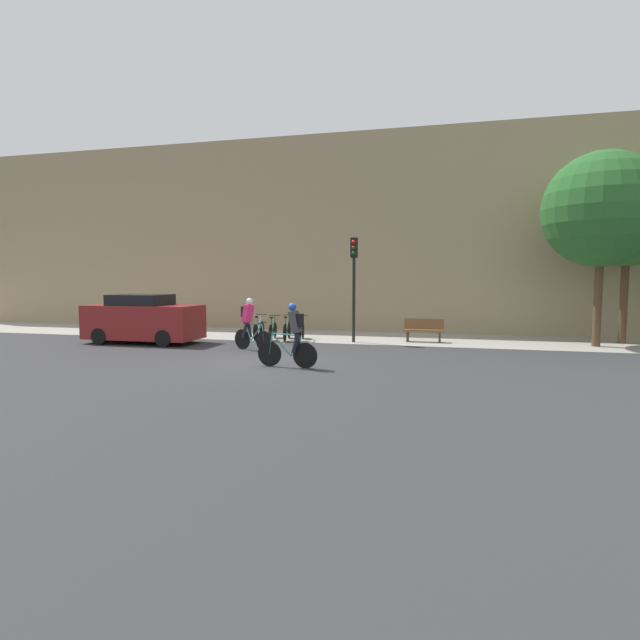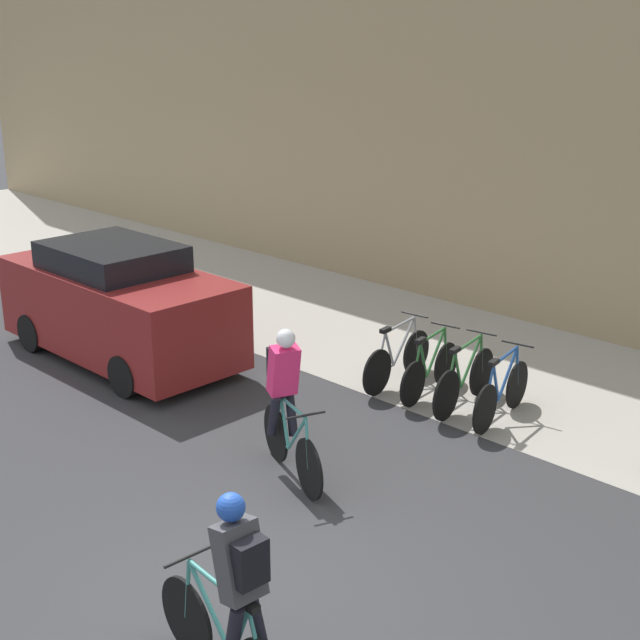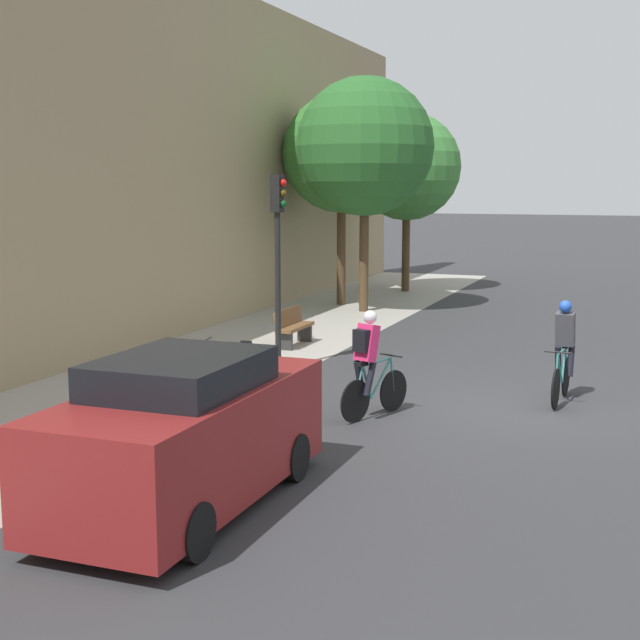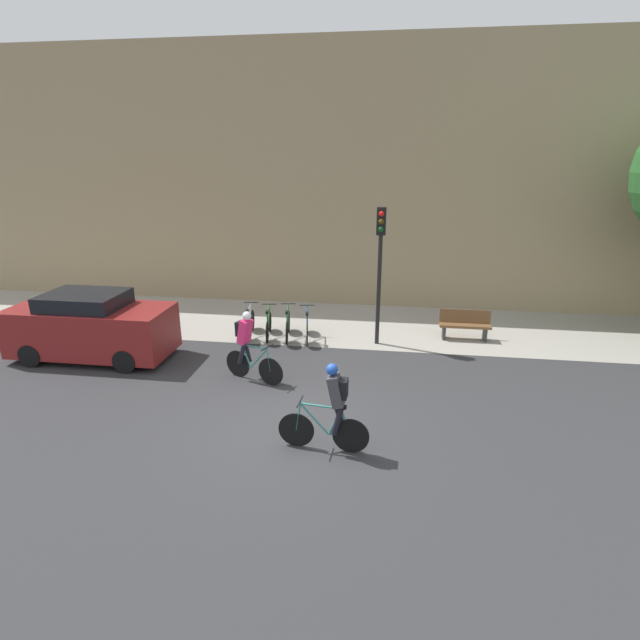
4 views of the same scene
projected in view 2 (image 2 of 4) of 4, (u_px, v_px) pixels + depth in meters
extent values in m
plane|color=#333335|center=(237.00, 608.00, 8.09)|extent=(200.00, 200.00, 0.00)
cube|color=#A39E93|center=(600.00, 397.00, 12.65)|extent=(44.00, 4.50, 0.01)
cylinder|color=black|center=(309.00, 469.00, 9.87)|extent=(0.67, 0.29, 0.70)
cylinder|color=black|center=(276.00, 433.00, 10.74)|extent=(0.67, 0.29, 0.70)
cylinder|color=teal|center=(297.00, 434.00, 10.08)|extent=(0.53, 0.24, 0.62)
cylinder|color=teal|center=(285.00, 422.00, 10.41)|extent=(0.26, 0.13, 0.58)
cylinder|color=teal|center=(293.00, 407.00, 10.09)|extent=(0.71, 0.31, 0.07)
cylinder|color=teal|center=(282.00, 441.00, 10.57)|extent=(0.39, 0.18, 0.05)
cylinder|color=teal|center=(278.00, 415.00, 10.58)|extent=(0.21, 0.11, 0.56)
cylinder|color=teal|center=(308.00, 444.00, 9.82)|extent=(0.12, 0.08, 0.58)
cylinder|color=black|center=(306.00, 415.00, 9.75)|extent=(0.19, 0.44, 0.03)
cube|color=black|center=(281.00, 393.00, 10.40)|extent=(0.22, 0.15, 0.06)
cube|color=#E52866|center=(284.00, 370.00, 10.21)|extent=(0.41, 0.41, 0.63)
sphere|color=silver|center=(286.00, 339.00, 10.01)|extent=(0.28, 0.28, 0.22)
cylinder|color=black|center=(274.00, 416.00, 10.39)|extent=(0.30, 0.20, 0.56)
cylinder|color=black|center=(291.00, 413.00, 10.48)|extent=(0.26, 0.19, 0.56)
cube|color=black|center=(279.00, 362.00, 10.32)|extent=(0.22, 0.29, 0.36)
cylinder|color=black|center=(187.00, 617.00, 7.41)|extent=(0.70, 0.08, 0.70)
cylinder|color=teal|center=(210.00, 608.00, 7.06)|extent=(0.58, 0.08, 0.62)
cylinder|color=teal|center=(240.00, 633.00, 6.79)|extent=(0.27, 0.06, 0.58)
cylinder|color=teal|center=(218.00, 584.00, 6.89)|extent=(0.79, 0.09, 0.07)
cylinder|color=teal|center=(188.00, 589.00, 7.29)|extent=(0.12, 0.04, 0.59)
cylinder|color=black|center=(189.00, 556.00, 7.15)|extent=(0.06, 0.46, 0.03)
cube|color=black|center=(248.00, 604.00, 6.61)|extent=(0.20, 0.09, 0.06)
cube|color=#3D3D42|center=(239.00, 560.00, 6.58)|extent=(0.34, 0.34, 0.63)
sphere|color=#1E47AD|center=(231.00, 507.00, 6.50)|extent=(0.23, 0.23, 0.22)
cylinder|color=black|center=(257.00, 623.00, 6.79)|extent=(0.28, 0.13, 0.56)
cylinder|color=black|center=(233.00, 635.00, 6.65)|extent=(0.25, 0.12, 0.56)
cube|color=black|center=(250.00, 563.00, 6.46)|extent=(0.16, 0.27, 0.36)
cylinder|color=black|center=(416.00, 352.00, 13.44)|extent=(0.12, 0.68, 0.68)
cylinder|color=black|center=(377.00, 373.00, 12.65)|extent=(0.12, 0.68, 0.68)
cylinder|color=#99999E|center=(404.00, 341.00, 13.08)|extent=(0.11, 0.57, 0.62)
cylinder|color=#99999E|center=(389.00, 349.00, 12.80)|extent=(0.07, 0.27, 0.58)
cylinder|color=#99999E|center=(400.00, 325.00, 12.91)|extent=(0.13, 0.78, 0.07)
cylinder|color=#99999E|center=(385.00, 369.00, 12.81)|extent=(0.08, 0.42, 0.05)
cylinder|color=#99999E|center=(381.00, 353.00, 12.64)|extent=(0.06, 0.22, 0.56)
cylinder|color=#99999E|center=(415.00, 335.00, 13.32)|extent=(0.05, 0.12, 0.59)
cylinder|color=black|center=(415.00, 315.00, 13.18)|extent=(0.46, 0.08, 0.03)
cube|color=black|center=(385.00, 330.00, 12.61)|extent=(0.10, 0.21, 0.06)
cylinder|color=black|center=(446.00, 364.00, 13.02)|extent=(0.13, 0.65, 0.65)
cylinder|color=black|center=(413.00, 384.00, 12.28)|extent=(0.13, 0.65, 0.65)
cylinder|color=#2D6B33|center=(436.00, 352.00, 12.68)|extent=(0.12, 0.53, 0.62)
cylinder|color=#2D6B33|center=(423.00, 360.00, 12.41)|extent=(0.08, 0.25, 0.58)
cylinder|color=#2D6B33|center=(433.00, 335.00, 12.51)|extent=(0.15, 0.71, 0.07)
cylinder|color=#2D6B33|center=(420.00, 380.00, 12.43)|extent=(0.09, 0.38, 0.05)
cylinder|color=#2D6B33|center=(417.00, 364.00, 12.26)|extent=(0.06, 0.21, 0.56)
cylinder|color=#2D6B33|center=(445.00, 346.00, 12.90)|extent=(0.05, 0.12, 0.58)
cylinder|color=black|center=(445.00, 325.00, 12.76)|extent=(0.46, 0.10, 0.03)
cube|color=black|center=(420.00, 341.00, 12.23)|extent=(0.11, 0.21, 0.06)
cylinder|color=black|center=(482.00, 372.00, 12.64)|extent=(0.14, 0.70, 0.70)
cylinder|color=black|center=(446.00, 396.00, 11.84)|extent=(0.14, 0.70, 0.70)
cylinder|color=#2D6B33|center=(471.00, 361.00, 12.28)|extent=(0.12, 0.57, 0.62)
cylinder|color=#2D6B33|center=(458.00, 370.00, 11.99)|extent=(0.08, 0.27, 0.58)
cylinder|color=#2D6B33|center=(468.00, 344.00, 12.11)|extent=(0.15, 0.77, 0.07)
cylinder|color=#2D6B33|center=(454.00, 391.00, 12.00)|extent=(0.09, 0.42, 0.05)
cylinder|color=#2D6B33|center=(451.00, 374.00, 11.83)|extent=(0.06, 0.22, 0.56)
cylinder|color=#2D6B33|center=(481.00, 354.00, 12.52)|extent=(0.05, 0.12, 0.59)
cylinder|color=black|center=(481.00, 332.00, 12.39)|extent=(0.46, 0.10, 0.03)
cube|color=black|center=(455.00, 350.00, 11.80)|extent=(0.11, 0.21, 0.06)
cylinder|color=black|center=(517.00, 385.00, 12.24)|extent=(0.14, 0.66, 0.67)
cylinder|color=black|center=(485.00, 409.00, 11.45)|extent=(0.14, 0.66, 0.67)
cylinder|color=#1E478C|center=(508.00, 373.00, 11.88)|extent=(0.13, 0.56, 0.62)
cylinder|color=#1E478C|center=(496.00, 383.00, 11.60)|extent=(0.08, 0.26, 0.58)
cylinder|color=#1E478C|center=(506.00, 356.00, 11.71)|extent=(0.16, 0.75, 0.07)
cylinder|color=#1E478C|center=(492.00, 405.00, 11.61)|extent=(0.10, 0.41, 0.05)
cylinder|color=#1E478C|center=(489.00, 387.00, 11.44)|extent=(0.07, 0.22, 0.56)
cylinder|color=#1E478C|center=(517.00, 366.00, 12.12)|extent=(0.05, 0.12, 0.58)
cylinder|color=black|center=(518.00, 344.00, 11.98)|extent=(0.46, 0.10, 0.03)
cube|color=black|center=(494.00, 362.00, 11.41)|extent=(0.11, 0.21, 0.06)
cube|color=maroon|center=(119.00, 310.00, 13.90)|extent=(4.30, 1.78, 1.27)
cube|color=black|center=(112.00, 256.00, 13.71)|extent=(2.06, 1.57, 0.40)
cylinder|color=black|center=(125.00, 376.00, 12.62)|extent=(0.62, 0.20, 0.62)
cylinder|color=black|center=(216.00, 348.00, 13.72)|extent=(0.62, 0.20, 0.62)
cylinder|color=black|center=(32.00, 333.00, 14.39)|extent=(0.62, 0.20, 0.62)
cylinder|color=black|center=(119.00, 311.00, 15.50)|extent=(0.62, 0.20, 0.62)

